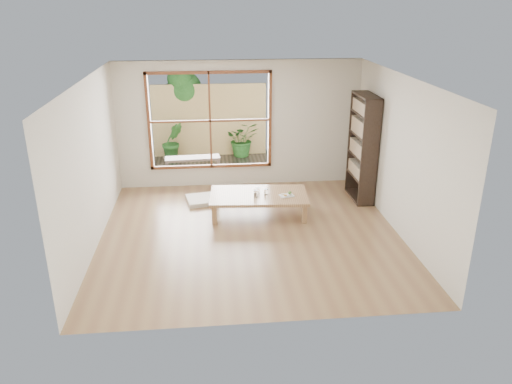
% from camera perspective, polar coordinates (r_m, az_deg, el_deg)
% --- Properties ---
extents(ground, '(5.00, 5.00, 0.00)m').
position_cam_1_polar(ground, '(8.50, -0.67, -4.77)').
color(ground, '#937249').
rests_on(ground, ground).
extents(low_table, '(1.84, 1.12, 0.39)m').
position_cam_1_polar(low_table, '(9.13, 0.31, -0.53)').
color(low_table, '#A57C50').
rests_on(low_table, ground).
extents(floor_cushion, '(0.66, 0.66, 0.08)m').
position_cam_1_polar(floor_cushion, '(9.83, -6.20, -0.90)').
color(floor_cushion, silver).
rests_on(floor_cushion, ground).
extents(bookshelf, '(0.33, 0.93, 2.06)m').
position_cam_1_polar(bookshelf, '(9.88, 12.11, 4.94)').
color(bookshelf, '#2F231A').
rests_on(bookshelf, ground).
extents(glass_tall, '(0.07, 0.07, 0.13)m').
position_cam_1_polar(glass_tall, '(8.97, -0.02, -0.17)').
color(glass_tall, silver).
rests_on(glass_tall, low_table).
extents(glass_mid, '(0.07, 0.07, 0.10)m').
position_cam_1_polar(glass_mid, '(9.09, 1.16, 0.01)').
color(glass_mid, silver).
rests_on(glass_mid, low_table).
extents(glass_short, '(0.08, 0.08, 0.10)m').
position_cam_1_polar(glass_short, '(9.16, 0.21, 0.18)').
color(glass_short, silver).
rests_on(glass_short, low_table).
extents(glass_small, '(0.07, 0.07, 0.08)m').
position_cam_1_polar(glass_small, '(9.08, 0.08, -0.06)').
color(glass_small, silver).
rests_on(glass_small, low_table).
extents(food_tray, '(0.28, 0.23, 0.08)m').
position_cam_1_polar(food_tray, '(9.05, 3.59, -0.33)').
color(food_tray, white).
rests_on(food_tray, low_table).
extents(deck, '(2.80, 2.00, 0.05)m').
position_cam_1_polar(deck, '(11.78, -5.12, 2.74)').
color(deck, '#373128').
rests_on(deck, ground).
extents(garden_bench, '(1.24, 0.45, 0.39)m').
position_cam_1_polar(garden_bench, '(11.28, -7.26, 3.68)').
color(garden_bench, '#2F231A').
rests_on(garden_bench, deck).
extents(bamboo_fence, '(2.80, 0.06, 1.80)m').
position_cam_1_polar(bamboo_fence, '(12.49, -5.33, 8.12)').
color(bamboo_fence, tan).
rests_on(bamboo_fence, ground).
extents(shrub_right, '(0.85, 0.75, 0.88)m').
position_cam_1_polar(shrub_right, '(12.46, -1.56, 6.11)').
color(shrub_right, '#2B6C27').
rests_on(shrub_right, deck).
extents(shrub_left, '(0.64, 0.58, 0.95)m').
position_cam_1_polar(shrub_left, '(12.26, -9.50, 5.72)').
color(shrub_left, '#2B6C27').
rests_on(shrub_left, deck).
extents(garden_tree, '(1.04, 0.85, 2.22)m').
position_cam_1_polar(garden_tree, '(12.66, -8.59, 11.51)').
color(garden_tree, '#4C3D2D').
rests_on(garden_tree, ground).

